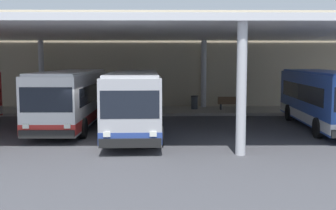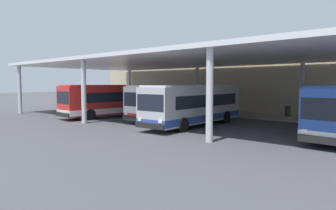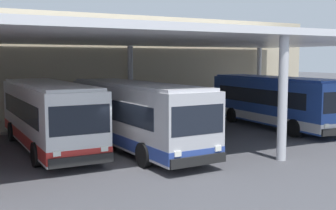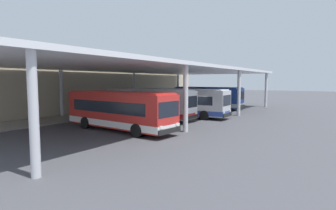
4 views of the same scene
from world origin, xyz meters
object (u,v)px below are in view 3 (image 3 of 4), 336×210
bus_middle_bay (135,115)px  bench_waiting (162,108)px  bus_far_bay (274,101)px  trash_bin (128,110)px  bus_second_bay (48,115)px

bus_middle_bay → bench_waiting: bus_middle_bay is taller
bus_far_bay → bench_waiting: bearing=118.2°
bus_middle_bay → trash_bin: (3.78, 9.72, -0.98)m
bus_middle_bay → trash_bin: 10.47m
bus_far_bay → trash_bin: bus_far_bay is taller
trash_bin → bench_waiting: bearing=-6.8°
bus_second_bay → bus_far_bay: size_ratio=0.99×
bus_second_bay → trash_bin: 10.68m
bus_middle_bay → trash_bin: size_ratio=10.84×
bus_second_bay → bus_middle_bay: 4.16m
bus_middle_bay → bus_far_bay: (10.39, 1.92, 0.00)m
trash_bin → bus_far_bay: bearing=-49.7°
bench_waiting → bus_middle_bay: bearing=-124.1°
bus_middle_bay → bus_far_bay: size_ratio=1.00×
bench_waiting → bus_far_bay: bearing=-61.8°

